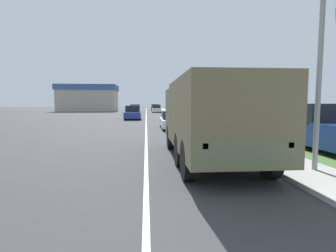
% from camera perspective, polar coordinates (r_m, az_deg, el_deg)
% --- Properties ---
extents(ground_plane, '(180.00, 180.00, 0.00)m').
position_cam_1_polar(ground_plane, '(40.17, -4.77, 2.22)').
color(ground_plane, '#38383A').
extents(lane_centre_stripe, '(0.12, 120.00, 0.00)m').
position_cam_1_polar(lane_centre_stripe, '(40.17, -4.77, 2.22)').
color(lane_centre_stripe, silver).
rests_on(lane_centre_stripe, ground).
extents(sidewalk_right, '(1.80, 120.00, 0.12)m').
position_cam_1_polar(sidewalk_right, '(40.42, 1.63, 2.34)').
color(sidewalk_right, '#ADAAA3').
rests_on(sidewalk_right, ground).
extents(grass_strip_right, '(7.00, 120.00, 0.02)m').
position_cam_1_polar(grass_strip_right, '(41.14, 7.74, 2.27)').
color(grass_strip_right, '#4C7538').
rests_on(grass_strip_right, ground).
extents(military_truck, '(2.48, 7.11, 2.72)m').
position_cam_1_polar(military_truck, '(9.04, 9.04, 2.22)').
color(military_truck, '#606647').
rests_on(military_truck, ground).
extents(car_nearest_ahead, '(1.73, 4.61, 1.36)m').
position_cam_1_polar(car_nearest_ahead, '(20.35, 0.90, 1.20)').
color(car_nearest_ahead, silver).
rests_on(car_nearest_ahead, ground).
extents(car_second_ahead, '(1.89, 4.21, 1.66)m').
position_cam_1_polar(car_second_ahead, '(31.89, -7.67, 2.78)').
color(car_second_ahead, navy).
rests_on(car_second_ahead, ground).
extents(car_third_ahead, '(1.84, 4.15, 1.71)m').
position_cam_1_polar(car_third_ahead, '(45.21, -7.19, 3.48)').
color(car_third_ahead, silver).
rests_on(car_third_ahead, ground).
extents(car_fourth_ahead, '(1.83, 4.53, 1.63)m').
position_cam_1_polar(car_fourth_ahead, '(54.14, -2.53, 3.74)').
color(car_fourth_ahead, silver).
rests_on(car_fourth_ahead, ground).
extents(car_farthest_ahead, '(1.75, 4.08, 1.68)m').
position_cam_1_polar(car_farthest_ahead, '(63.95, -2.92, 3.96)').
color(car_farthest_ahead, black).
rests_on(car_farthest_ahead, ground).
extents(pickup_truck, '(1.99, 5.59, 1.94)m').
position_cam_1_polar(pickup_truck, '(12.38, 32.48, -0.78)').
color(pickup_truck, navy).
rests_on(pickup_truck, grass_strip_right).
extents(lamp_post, '(1.69, 0.24, 6.79)m').
position_cam_1_polar(lamp_post, '(8.53, 29.24, 19.26)').
color(lamp_post, gray).
rests_on(lamp_post, sidewalk_right).
extents(building_distant, '(13.55, 9.11, 6.19)m').
position_cam_1_polar(building_distant, '(65.92, -16.91, 5.86)').
color(building_distant, '#B2A893').
rests_on(building_distant, ground).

